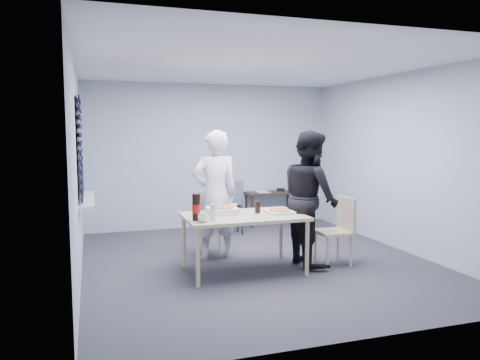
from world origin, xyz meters
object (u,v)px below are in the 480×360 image
object	(u,v)px
side_table	(271,196)
mug_a	(203,218)
chair_far	(210,218)
mug_b	(234,207)
chair_right	(339,226)
person_white	(215,195)
soda_bottle	(196,208)
dining_table	(244,220)
backpack	(233,195)
stool	(233,214)
person_black	(310,198)

from	to	relation	value
side_table	mug_a	size ratio (longest dim) A/B	7.61
chair_far	mug_b	distance (m)	0.71
chair_right	person_white	world-z (taller)	person_white
soda_bottle	chair_right	bearing A→B (deg)	2.93
dining_table	backpack	bearing A→B (deg)	76.57
stool	backpack	distance (m)	0.33
backpack	mug_a	size ratio (longest dim) A/B	3.66
chair_right	mug_a	xyz separation A→B (m)	(-1.90, -0.24, 0.25)
person_white	person_black	world-z (taller)	same
stool	soda_bottle	bearing A→B (deg)	-116.83
side_table	soda_bottle	xyz separation A→B (m)	(-2.04, -2.79, 0.32)
stool	side_table	bearing A→B (deg)	31.62
person_white	stool	xyz separation A→B (m)	(0.66, 1.34, -0.53)
side_table	chair_far	bearing A→B (deg)	-133.89
person_white	backpack	xyz separation A→B (m)	(0.66, 1.32, -0.20)
mug_a	soda_bottle	distance (m)	0.18
person_black	mug_b	distance (m)	1.01
backpack	mug_b	distance (m)	1.80
backpack	person_white	bearing A→B (deg)	-129.30
person_black	mug_a	size ratio (longest dim) A/B	14.39
person_black	backpack	world-z (taller)	person_black
backpack	mug_a	world-z (taller)	backpack
dining_table	person_black	world-z (taller)	person_black
person_black	backpack	xyz separation A→B (m)	(-0.45, 2.00, -0.20)
dining_table	chair_right	world-z (taller)	chair_right
side_table	mug_b	world-z (taller)	mug_b
person_black	chair_right	bearing A→B (deg)	-107.79
stool	backpack	bearing A→B (deg)	-90.00
dining_table	mug_b	bearing A→B (deg)	95.16
chair_far	person_white	world-z (taller)	person_white
backpack	soda_bottle	distance (m)	2.49
person_white	stool	size ratio (longest dim) A/B	3.81
dining_table	stool	world-z (taller)	dining_table
person_black	side_table	xyz separation A→B (m)	(0.46, 2.57, -0.34)
chair_right	mug_b	distance (m)	1.42
stool	dining_table	bearing A→B (deg)	-103.35
stool	soda_bottle	distance (m)	2.55
person_white	soda_bottle	world-z (taller)	person_white
chair_right	backpack	bearing A→B (deg)	111.15
chair_far	chair_right	distance (m)	1.82
side_table	backpack	size ratio (longest dim) A/B	2.08
chair_right	soda_bottle	world-z (taller)	soda_bottle
chair_right	soda_bottle	distance (m)	1.98
side_table	mug_a	xyz separation A→B (m)	(-1.99, -2.93, 0.22)
person_black	person_white	bearing A→B (deg)	58.82
dining_table	backpack	xyz separation A→B (m)	(0.49, 2.05, 0.02)
chair_right	soda_bottle	bearing A→B (deg)	-177.07
soda_bottle	chair_far	bearing A→B (deg)	68.52
person_black	mug_b	xyz separation A→B (m)	(-0.97, 0.28, -0.12)
mug_b	side_table	bearing A→B (deg)	58.07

